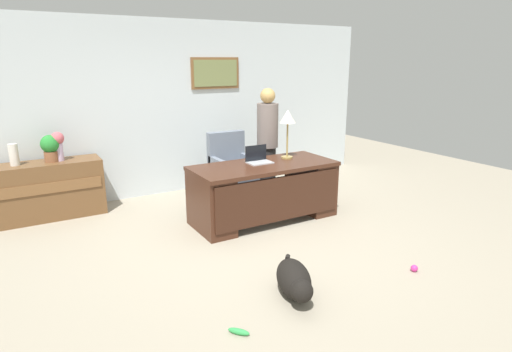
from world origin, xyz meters
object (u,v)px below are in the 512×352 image
object	(u,v)px
dog_lying	(294,280)
dog_toy_bone	(239,332)
laptop	(258,158)
dog_toy_ball	(414,268)
armchair	(231,169)
vase_with_flowers	(58,143)
person_standing	(267,143)
desk	(265,190)
potted_plant	(50,147)
vase_empty	(14,155)
desk_lamp	(288,120)
credenza	(48,190)

from	to	relation	value
dog_lying	dog_toy_bone	xyz separation A→B (m)	(-0.71, -0.25, -0.13)
laptop	dog_toy_bone	distance (m)	2.74
dog_toy_ball	dog_toy_bone	xyz separation A→B (m)	(-2.04, -0.00, -0.01)
armchair	vase_with_flowers	world-z (taller)	vase_with_flowers
person_standing	desk	bearing A→B (deg)	-123.67
dog_lying	dog_toy_ball	bearing A→B (deg)	-10.67
vase_with_flowers	potted_plant	distance (m)	0.11
vase_empty	potted_plant	world-z (taller)	potted_plant
vase_with_flowers	potted_plant	world-z (taller)	vase_with_flowers
person_standing	dog_toy_ball	size ratio (longest dim) A/B	23.43
vase_empty	potted_plant	xyz separation A→B (m)	(0.43, 0.00, 0.06)
armchair	vase_empty	xyz separation A→B (m)	(-2.85, 0.54, 0.45)
person_standing	desk_lamp	xyz separation A→B (m)	(-0.07, -0.63, 0.43)
vase_empty	dog_toy_ball	xyz separation A→B (m)	(3.37, -3.61, -0.88)
person_standing	dog_toy_ball	bearing A→B (deg)	-89.68
armchair	vase_with_flowers	size ratio (longest dim) A/B	2.62
person_standing	dog_toy_bone	xyz separation A→B (m)	(-2.02, -2.83, -0.85)
dog_lying	vase_with_flowers	bearing A→B (deg)	114.28
desk	potted_plant	bearing A→B (deg)	146.52
credenza	vase_with_flowers	xyz separation A→B (m)	(0.20, 0.00, 0.62)
potted_plant	dog_toy_ball	bearing A→B (deg)	-50.84
desk	dog_toy_bone	xyz separation A→B (m)	(-1.49, -2.03, -0.40)
laptop	potted_plant	world-z (taller)	potted_plant
person_standing	vase_with_flowers	distance (m)	2.93
person_standing	credenza	bearing A→B (deg)	165.53
vase_empty	potted_plant	size ratio (longest dim) A/B	0.79
dog_toy_bone	vase_with_flowers	bearing A→B (deg)	102.49
potted_plant	desk_lamp	bearing A→B (deg)	-26.42
vase_with_flowers	potted_plant	size ratio (longest dim) A/B	1.09
vase_with_flowers	potted_plant	xyz separation A→B (m)	(-0.10, 0.00, -0.04)
vase_empty	dog_toy_ball	distance (m)	5.01
laptop	vase_with_flowers	distance (m)	2.69
person_standing	laptop	bearing A→B (deg)	-130.23
vase_with_flowers	dog_toy_bone	distance (m)	3.83
desk	vase_with_flowers	bearing A→B (deg)	145.40
desk_lamp	vase_empty	bearing A→B (deg)	156.68
desk	person_standing	bearing A→B (deg)	56.33
armchair	person_standing	distance (m)	0.69
desk	person_standing	distance (m)	1.06
laptop	vase_with_flowers	bearing A→B (deg)	147.68
desk	credenza	bearing A→B (deg)	147.59
dog_toy_ball	armchair	bearing A→B (deg)	99.56
desk	dog_lying	bearing A→B (deg)	-113.59
desk_lamp	potted_plant	distance (m)	3.20
dog_lying	laptop	xyz separation A→B (m)	(0.75, 1.92, 0.67)
dog_lying	vase_empty	xyz separation A→B (m)	(-2.05, 3.36, 0.76)
desk_lamp	dog_toy_ball	size ratio (longest dim) A/B	9.31
vase_empty	dog_toy_ball	world-z (taller)	vase_empty
credenza	vase_empty	distance (m)	0.63
armchair	dog_toy_bone	distance (m)	3.46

